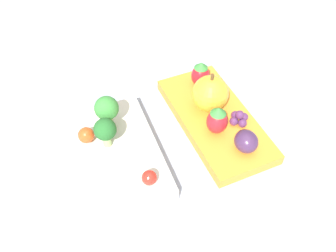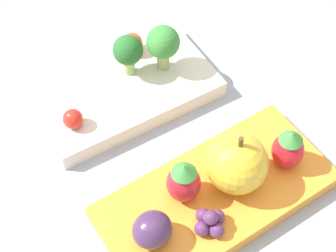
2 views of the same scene
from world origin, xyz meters
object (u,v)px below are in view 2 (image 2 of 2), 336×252
Objects in this scene: cherry_tomato_0 at (132,43)px; apple at (237,163)px; bento_box_fruit at (216,196)px; broccoli_floret_0 at (128,51)px; strawberry_0 at (288,149)px; grape_cluster at (210,222)px; strawberry_1 at (184,181)px; bento_box_savoury at (126,88)px; broccoli_floret_1 at (163,43)px; cherry_tomato_1 at (73,119)px; plum at (152,230)px.

apple is (-0.03, -0.20, 0.02)m from cherry_tomato_0.
bento_box_fruit is 0.21m from cherry_tomato_0.
broccoli_floret_0 is at bearing 81.95° from bento_box_fruit.
apple reaches higher than strawberry_0.
broccoli_floret_0 reaches higher than grape_cluster.
cherry_tomato_0 is 0.49× the size of strawberry_1.
bento_box_savoury is at bearing -142.29° from broccoli_floret_0.
apple reaches higher than bento_box_savoury.
apple reaches higher than broccoli_floret_0.
broccoli_floret_1 is 0.17m from apple.
apple is at bearing -97.16° from cherry_tomato_0.
broccoli_floret_1 is 2.65× the size of cherry_tomato_1.
grape_cluster is (-0.05, -0.02, -0.02)m from apple.
bento_box_savoury is 8.66× the size of cherry_tomato_0.
strawberry_0 is (0.05, -0.19, -0.01)m from broccoli_floret_0.
plum is at bearing -179.56° from bento_box_fruit.
strawberry_1 is at bearing 19.64° from plum.
cherry_tomato_0 is at bearing 23.90° from cherry_tomato_1.
strawberry_0 reaches higher than cherry_tomato_0.
strawberry_0 is (0.02, -0.18, -0.02)m from broccoli_floret_1.
broccoli_floret_0 is at bearing -132.20° from cherry_tomato_0.
plum is (-0.08, -0.00, 0.03)m from bento_box_fruit.
bento_box_savoury is 0.16m from strawberry_1.
cherry_tomato_0 is at bearing 71.10° from grape_cluster.
grape_cluster reaches higher than bento_box_savoury.
broccoli_floret_0 is 2.38× the size of cherry_tomato_1.
broccoli_floret_0 is 0.20m from strawberry_0.
broccoli_floret_0 is at bearing 59.82° from plum.
broccoli_floret_0 is at bearing 88.92° from apple.
bento_box_fruit is at bearing 167.70° from strawberry_0.
bento_box_savoury is 0.05m from broccoli_floret_0.
apple is (0.02, -0.00, 0.04)m from bento_box_fruit.
cherry_tomato_1 is at bearing -168.32° from bento_box_savoury.
strawberry_0 is 0.15m from plum.
bento_box_fruit is 4.19× the size of broccoli_floret_1.
plum is (-0.09, -0.17, 0.02)m from bento_box_savoury.
strawberry_1 is (-0.04, -0.15, 0.03)m from bento_box_savoury.
cherry_tomato_0 is at bearing 76.83° from bento_box_fruit.
bento_box_savoury is at bearing 11.68° from cherry_tomato_1.
broccoli_floret_1 is (0.05, -0.01, 0.05)m from bento_box_savoury.
broccoli_floret_0 is 0.17m from strawberry_1.
plum reaches higher than cherry_tomato_1.
grape_cluster is at bearing -141.62° from bento_box_fruit.
broccoli_floret_0 is at bearing 71.78° from strawberry_1.
cherry_tomato_0 reaches higher than cherry_tomato_1.
cherry_tomato_1 is 0.57× the size of plum.
broccoli_floret_1 is at bearing 76.60° from apple.
cherry_tomato_0 is 0.22m from strawberry_0.
broccoli_floret_1 reaches higher than cherry_tomato_0.
plum reaches higher than grape_cluster.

